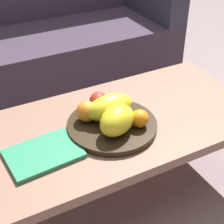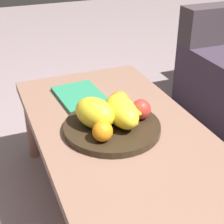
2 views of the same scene
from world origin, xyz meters
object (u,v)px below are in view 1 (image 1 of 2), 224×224
object	(u,v)px
orange_front	(87,111)
apple_front	(99,101)
coffee_table	(118,129)
melon_large_front	(110,107)
orange_left	(140,118)
couch	(42,43)
melon_smaller_beside	(117,120)
magazine	(43,154)
fruit_bowl	(112,125)
banana_bunch	(100,111)

from	to	relation	value
orange_front	apple_front	distance (m)	0.09
coffee_table	melon_large_front	world-z (taller)	melon_large_front
orange_left	couch	bearing A→B (deg)	89.90
melon_smaller_beside	orange_left	world-z (taller)	melon_smaller_beside
magazine	fruit_bowl	bearing A→B (deg)	1.51
coffee_table	orange_front	world-z (taller)	orange_front
coffee_table	fruit_bowl	bearing A→B (deg)	-142.95
orange_left	magazine	distance (m)	0.37
coffee_table	fruit_bowl	xyz separation A→B (m)	(-0.04, -0.03, 0.06)
coffee_table	couch	distance (m)	1.10
coffee_table	couch	size ratio (longest dim) A/B	0.69
coffee_table	apple_front	world-z (taller)	apple_front
coffee_table	banana_bunch	bearing A→B (deg)	158.53
couch	melon_smaller_beside	bearing A→B (deg)	-94.54
orange_left	orange_front	bearing A→B (deg)	141.33
fruit_bowl	apple_front	xyz separation A→B (m)	(-0.00, 0.11, 0.05)
orange_front	magazine	bearing A→B (deg)	-156.88
coffee_table	orange_left	size ratio (longest dim) A/B	17.07
coffee_table	fruit_bowl	world-z (taller)	fruit_bowl
coffee_table	melon_large_front	xyz separation A→B (m)	(-0.03, 0.00, 0.12)
melon_large_front	fruit_bowl	bearing A→B (deg)	-104.32
apple_front	melon_smaller_beside	bearing A→B (deg)	-93.16
couch	orange_front	world-z (taller)	couch
orange_front	melon_large_front	bearing A→B (deg)	-17.48
fruit_bowl	apple_front	distance (m)	0.12
melon_smaller_beside	apple_front	distance (m)	0.17
coffee_table	melon_smaller_beside	distance (m)	0.16
coffee_table	magazine	world-z (taller)	magazine
couch	melon_large_front	distance (m)	1.11
couch	orange_left	xyz separation A→B (m)	(-0.00, -1.20, 0.15)
melon_large_front	orange_front	xyz separation A→B (m)	(-0.09, 0.03, -0.01)
orange_left	banana_bunch	world-z (taller)	orange_left
fruit_bowl	magazine	world-z (taller)	fruit_bowl
coffee_table	magazine	distance (m)	0.34
couch	fruit_bowl	world-z (taller)	couch
melon_large_front	orange_front	bearing A→B (deg)	162.52
apple_front	banana_bunch	size ratio (longest dim) A/B	0.43
couch	apple_front	xyz separation A→B (m)	(-0.09, -1.02, 0.15)
coffee_table	melon_smaller_beside	bearing A→B (deg)	-120.07
couch	melon_large_front	bearing A→B (deg)	-93.92
orange_left	coffee_table	bearing A→B (deg)	112.03
fruit_bowl	melon_large_front	size ratio (longest dim) A/B	1.83
melon_smaller_beside	banana_bunch	world-z (taller)	melon_smaller_beside
coffee_table	couch	world-z (taller)	couch
melon_smaller_beside	orange_front	xyz separation A→B (m)	(-0.07, 0.12, -0.01)
fruit_bowl	orange_left	xyz separation A→B (m)	(0.08, -0.07, 0.05)
orange_front	apple_front	xyz separation A→B (m)	(0.08, 0.05, -0.00)
banana_bunch	magazine	world-z (taller)	banana_bunch
banana_bunch	coffee_table	bearing A→B (deg)	-21.47
couch	melon_smaller_beside	distance (m)	1.21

